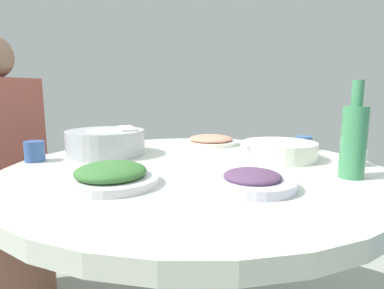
{
  "coord_description": "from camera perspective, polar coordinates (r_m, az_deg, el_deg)",
  "views": [
    {
      "loc": [
        -0.64,
        0.79,
        0.99
      ],
      "look_at": [
        0.05,
        -0.05,
        0.8
      ],
      "focal_mm": 29.7,
      "sensor_mm": 36.0,
      "label": 1
    }
  ],
  "objects": [
    {
      "name": "round_dining_table",
      "position": [
        1.08,
        0.47,
        -9.92
      ],
      "size": [
        1.2,
        1.2,
        0.75
      ],
      "color": "#99999E",
      "rests_on": "ground"
    },
    {
      "name": "rice_bowl",
      "position": [
        1.25,
        -15.2,
        0.46
      ],
      "size": [
        0.29,
        0.29,
        0.1
      ],
      "color": "#B2B5BA",
      "rests_on": "round_dining_table"
    },
    {
      "name": "soup_bowl",
      "position": [
        1.18,
        15.34,
        -1.1
      ],
      "size": [
        0.26,
        0.27,
        0.06
      ],
      "color": "white",
      "rests_on": "round_dining_table"
    },
    {
      "name": "dish_greens",
      "position": [
        0.85,
        -14.34,
        -5.42
      ],
      "size": [
        0.25,
        0.25,
        0.06
      ],
      "color": "silver",
      "rests_on": "round_dining_table"
    },
    {
      "name": "dish_shrimp",
      "position": [
        1.45,
        3.37,
        0.76
      ],
      "size": [
        0.25,
        0.25,
        0.04
      ],
      "color": "white",
      "rests_on": "round_dining_table"
    },
    {
      "name": "dish_eggplant",
      "position": [
        0.81,
        10.77,
        -6.36
      ],
      "size": [
        0.22,
        0.22,
        0.05
      ],
      "color": "silver",
      "rests_on": "round_dining_table"
    },
    {
      "name": "green_bottle",
      "position": [
        0.98,
        27.05,
        0.84
      ],
      "size": [
        0.07,
        0.07,
        0.27
      ],
      "color": "#3E8655",
      "rests_on": "round_dining_table"
    },
    {
      "name": "tea_cup_near",
      "position": [
        1.39,
        19.36,
        0.26
      ],
      "size": [
        0.07,
        0.07,
        0.06
      ],
      "primitive_type": "cylinder",
      "color": "#375B96",
      "rests_on": "round_dining_table"
    },
    {
      "name": "tea_cup_far",
      "position": [
        1.22,
        -26.43,
        -1.1
      ],
      "size": [
        0.07,
        0.07,
        0.07
      ],
      "primitive_type": "cylinder",
      "color": "#365797",
      "rests_on": "round_dining_table"
    },
    {
      "name": "tea_cup_side",
      "position": [
        1.17,
        27.04,
        -2.04
      ],
      "size": [
        0.08,
        0.08,
        0.05
      ],
      "primitive_type": "cylinder",
      "color": "white",
      "rests_on": "round_dining_table"
    },
    {
      "name": "stool_for_diner_right",
      "position": [
        1.75,
        -29.97,
        -17.36
      ],
      "size": [
        0.38,
        0.38,
        0.46
      ],
      "primitive_type": "cylinder",
      "color": "brown",
      "rests_on": "ground"
    }
  ]
}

